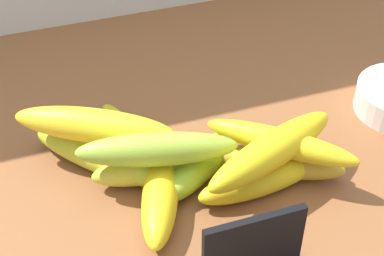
{
  "coord_description": "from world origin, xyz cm",
  "views": [
    {
      "loc": [
        -10.37,
        -54.08,
        56.73
      ],
      "look_at": [
        7.91,
        -0.04,
        8.0
      ],
      "focal_mm": 56.84,
      "sensor_mm": 36.0,
      "label": 1
    }
  ],
  "objects": [
    {
      "name": "banana_10",
      "position": [
        2.35,
        -3.73,
        9.26
      ],
      "size": [
        19.35,
        8.59,
        4.04
      ],
      "primitive_type": "ellipsoid",
      "rotation": [
        0.0,
        0.0,
        6.03
      ],
      "color": "#94B635",
      "rests_on": "banana_4"
    },
    {
      "name": "banana_3",
      "position": [
        7.9,
        -3.52,
        5.03
      ],
      "size": [
        14.49,
        12.19,
        4.06
      ],
      "primitive_type": "ellipsoid",
      "rotation": [
        0.0,
        0.0,
        0.64
      ],
      "color": "#97BA2A",
      "rests_on": "counter_top"
    },
    {
      "name": "chalkboard_sign",
      "position": [
        8.21,
        -18.69,
        6.86
      ],
      "size": [
        11.0,
        1.8,
        8.4
      ],
      "color": "black",
      "rests_on": "counter_top"
    },
    {
      "name": "counter_top",
      "position": [
        0.0,
        0.0,
        1.5
      ],
      "size": [
        110.0,
        76.0,
        3.0
      ],
      "primitive_type": "cube",
      "color": "brown",
      "rests_on": "ground"
    },
    {
      "name": "banana_7",
      "position": [
        -3.69,
        2.58,
        9.43
      ],
      "size": [
        19.69,
        13.49,
        4.29
      ],
      "primitive_type": "ellipsoid",
      "rotation": [
        0.0,
        0.0,
        5.78
      ],
      "color": "yellow",
      "rests_on": "banana_5"
    },
    {
      "name": "banana_5",
      "position": [
        -3.25,
        1.44,
        5.14
      ],
      "size": [
        17.12,
        17.65,
        4.28
      ],
      "primitive_type": "ellipsoid",
      "rotation": [
        0.0,
        0.0,
        5.47
      ],
      "color": "#B4C42A",
      "rests_on": "counter_top"
    },
    {
      "name": "banana_2",
      "position": [
        13.6,
        -8.32,
        4.97
      ],
      "size": [
        16.2,
        5.21,
        3.93
      ],
      "primitive_type": "ellipsoid",
      "rotation": [
        0.0,
        0.0,
        3.22
      ],
      "color": "yellow",
      "rests_on": "counter_top"
    },
    {
      "name": "banana_6",
      "position": [
        1.59,
        -7.2,
        5.1
      ],
      "size": [
        9.3,
        16.01,
        4.2
      ],
      "primitive_type": "ellipsoid",
      "rotation": [
        0.0,
        0.0,
        1.22
      ],
      "color": "yellow",
      "rests_on": "counter_top"
    },
    {
      "name": "banana_8",
      "position": [
        15.05,
        -7.94,
        9.03
      ],
      "size": [
        19.89,
        11.37,
        4.19
      ],
      "primitive_type": "ellipsoid",
      "rotation": [
        0.0,
        0.0,
        3.53
      ],
      "color": "yellow",
      "rests_on": "banana_2"
    },
    {
      "name": "banana_0",
      "position": [
        16.8,
        -6.16,
        4.85
      ],
      "size": [
        16.58,
        11.43,
        3.7
      ],
      "primitive_type": "ellipsoid",
      "rotation": [
        0.0,
        0.0,
        2.64
      ],
      "color": "gold",
      "rests_on": "counter_top"
    },
    {
      "name": "banana_4",
      "position": [
        3.24,
        -2.35,
        5.12
      ],
      "size": [
        17.52,
        5.49,
        4.24
      ],
      "primitive_type": "ellipsoid",
      "rotation": [
        0.0,
        0.0,
        6.21
      ],
      "color": "gold",
      "rests_on": "counter_top"
    },
    {
      "name": "banana_1",
      "position": [
        0.53,
        4.49,
        4.72
      ],
      "size": [
        5.96,
        15.38,
        3.43
      ],
      "primitive_type": "ellipsoid",
      "rotation": [
        0.0,
        0.0,
        1.74
      ],
      "color": "gold",
      "rests_on": "counter_top"
    },
    {
      "name": "banana_9",
      "position": [
        16.98,
        -6.4,
        8.39
      ],
      "size": [
        16.43,
        14.93,
        3.37
      ],
      "primitive_type": "ellipsoid",
      "rotation": [
        0.0,
        0.0,
        2.42
      ],
      "color": "yellow",
      "rests_on": "banana_0"
    }
  ]
}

